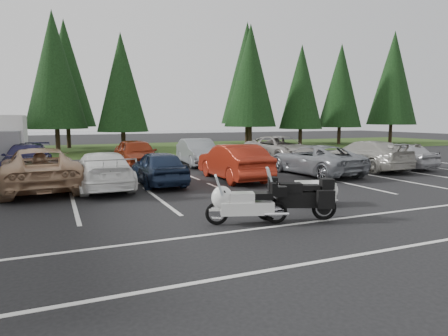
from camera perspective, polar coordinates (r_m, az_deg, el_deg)
ground at (r=13.46m, az=1.01°, el=-4.57°), size 120.00×120.00×0.00m
grass_strip at (r=36.52m, az=-14.74°, el=2.60°), size 80.00×16.00×0.01m
lake_water at (r=67.72m, az=-15.38°, el=4.54°), size 70.00×50.00×0.02m
box_truck at (r=24.67m, az=-29.33°, el=3.24°), size 2.40×5.60×2.90m
stall_markings at (r=15.27m, az=-2.09°, el=-3.16°), size 32.00×16.00×0.01m
conifer_4 at (r=35.12m, az=-23.09°, el=12.77°), size 4.80×4.80×11.17m
conifer_5 at (r=34.17m, az=-14.42°, el=11.76°), size 4.14×4.14×9.63m
conifer_6 at (r=38.51m, az=3.81°, el=13.03°), size 4.93×4.93×11.48m
conifer_7 at (r=40.97m, az=10.99°, el=11.29°), size 4.27×4.27×9.94m
conifer_8 at (r=44.93m, az=16.33°, el=11.22°), size 4.53×4.53×10.56m
conifer_9 at (r=48.11m, az=23.01°, el=11.73°), size 5.19×5.19×12.10m
conifer_back_b at (r=39.74m, az=-21.69°, el=12.46°), size 4.97×4.97×11.58m
conifer_back_c at (r=43.67m, az=3.32°, el=13.36°), size 5.50×5.50×12.81m
car_near_2 at (r=16.78m, az=-24.82°, el=-0.10°), size 3.05×5.98×1.62m
car_near_3 at (r=16.13m, az=-17.02°, el=-0.33°), size 2.08×5.00×1.44m
car_near_4 at (r=16.63m, az=-9.34°, el=0.07°), size 1.71×4.20×1.43m
car_near_5 at (r=17.73m, az=1.36°, el=0.87°), size 1.73×4.85×1.60m
car_near_6 at (r=19.86m, az=12.84°, el=1.15°), size 2.84×5.41×1.45m
car_near_7 at (r=22.55m, az=19.46°, el=1.75°), size 2.40×5.45×1.56m
car_near_8 at (r=23.93m, az=23.66°, el=1.72°), size 1.92×4.34×1.45m
car_far_1 at (r=21.85m, az=-26.30°, el=1.16°), size 2.38×5.21×1.48m
car_far_2 at (r=21.99m, az=-12.39°, el=1.96°), size 2.04×4.83×1.63m
car_far_3 at (r=23.21m, az=-3.73°, el=2.25°), size 1.98×4.77×1.53m
car_far_4 at (r=25.62m, az=8.09°, el=2.73°), size 3.00×5.93×1.61m
touring_motorcycle at (r=10.29m, az=3.27°, el=-4.51°), size 2.47×1.43×1.31m
cargo_trailer at (r=12.95m, az=12.85°, el=-3.52°), size 1.82×1.36×0.75m
adventure_motorcycle at (r=10.82m, az=10.29°, el=-3.60°), size 2.55×1.65×1.47m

